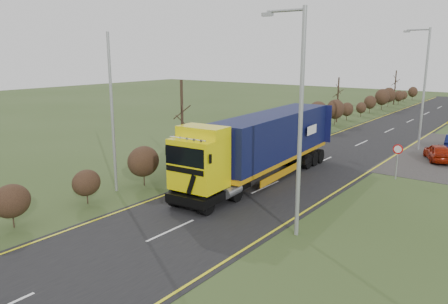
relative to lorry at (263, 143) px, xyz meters
name	(u,v)px	position (x,y,z in m)	size (l,w,h in m)	color
ground	(225,206)	(0.99, -5.22, -2.36)	(160.00, 160.00, 0.00)	#35491F
road	(311,167)	(0.99, 4.78, -2.35)	(8.00, 120.00, 0.02)	black
layby	(443,153)	(7.49, 14.78, -2.34)	(6.00, 18.00, 0.02)	#312E2C
lane_markings	(309,167)	(0.99, 4.47, -2.33)	(7.52, 116.00, 0.01)	yellow
hedgerow	(224,139)	(-5.01, 2.68, -0.74)	(2.24, 102.04, 6.05)	black
lorry	(263,143)	(0.00, 0.00, 0.00)	(3.35, 15.05, 4.15)	black
car_red_hatchback	(438,152)	(7.68, 11.91, -1.73)	(1.49, 3.70, 1.26)	#941A07
streetlight_near	(298,114)	(5.51, -6.24, 2.92)	(2.03, 0.19, 9.55)	#9A9DA0
streetlight_mid	(423,84)	(5.46, 15.08, 2.98)	(2.05, 0.19, 9.66)	#9A9DA0
left_pole	(112,114)	(-5.56, -6.87, 2.06)	(0.16, 0.16, 8.84)	#9A9DA0
speed_sign	(397,155)	(6.59, 5.20, -0.81)	(0.61, 0.10, 2.23)	#9A9DA0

